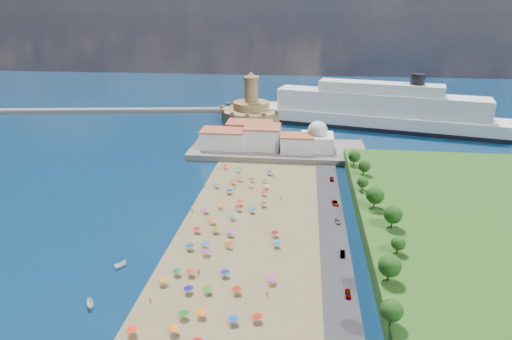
# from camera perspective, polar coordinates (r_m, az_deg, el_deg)

# --- Properties ---
(ground) EXTENTS (700.00, 700.00, 0.00)m
(ground) POSITION_cam_1_polar(r_m,az_deg,el_deg) (157.57, -2.49, -5.87)
(ground) COLOR #071938
(ground) RESTS_ON ground
(terrace) EXTENTS (90.00, 36.00, 3.00)m
(terrace) POSITION_cam_1_polar(r_m,az_deg,el_deg) (223.39, 2.93, 2.71)
(terrace) COLOR #59544C
(terrace) RESTS_ON ground
(jetty) EXTENTS (18.00, 70.00, 2.40)m
(jetty) POSITION_cam_1_polar(r_m,az_deg,el_deg) (258.96, -1.45, 5.19)
(jetty) COLOR #59544C
(jetty) RESTS_ON ground
(breakwater) EXTENTS (199.03, 34.77, 2.60)m
(breakwater) POSITION_cam_1_polar(r_m,az_deg,el_deg) (328.20, -17.68, 7.58)
(breakwater) COLOR #59544C
(breakwater) RESTS_ON ground
(waterfront_buildings) EXTENTS (57.00, 29.00, 11.00)m
(waterfront_buildings) POSITION_cam_1_polar(r_m,az_deg,el_deg) (223.25, -0.39, 4.43)
(waterfront_buildings) COLOR silver
(waterfront_buildings) RESTS_ON terrace
(domed_building) EXTENTS (16.00, 16.00, 15.00)m
(domed_building) POSITION_cam_1_polar(r_m,az_deg,el_deg) (219.04, 8.17, 4.20)
(domed_building) COLOR silver
(domed_building) RESTS_ON terrace
(fortress) EXTENTS (40.00, 40.00, 32.40)m
(fortress) POSITION_cam_1_polar(r_m,az_deg,el_deg) (286.46, -0.63, 7.85)
(fortress) COLOR #A58352
(fortress) RESTS_ON ground
(cruise_ship) EXTENTS (159.61, 60.06, 34.66)m
(cruise_ship) POSITION_cam_1_polar(r_m,az_deg,el_deg) (279.34, 15.94, 7.48)
(cruise_ship) COLOR black
(cruise_ship) RESTS_ON ground
(beach_parasols) EXTENTS (32.77, 115.56, 2.20)m
(beach_parasols) POSITION_cam_1_polar(r_m,az_deg,el_deg) (145.85, -3.67, -7.26)
(beach_parasols) COLOR gray
(beach_parasols) RESTS_ON beach
(beachgoers) EXTENTS (34.17, 97.04, 1.81)m
(beachgoers) POSITION_cam_1_polar(r_m,az_deg,el_deg) (156.70, -3.18, -5.59)
(beachgoers) COLOR tan
(beachgoers) RESTS_ON beach
(moored_boats) EXTENTS (3.93, 22.20, 1.63)m
(moored_boats) POSITION_cam_1_polar(r_m,az_deg,el_deg) (126.28, -19.34, -14.10)
(moored_boats) COLOR white
(moored_boats) RESTS_ON ground
(parked_cars) EXTENTS (2.73, 84.06, 1.40)m
(parked_cars) POSITION_cam_1_polar(r_m,az_deg,el_deg) (155.24, 10.78, -6.12)
(parked_cars) COLOR gray
(parked_cars) RESTS_ON promenade
(hillside_trees) EXTENTS (13.80, 107.32, 7.92)m
(hillside_trees) POSITION_cam_1_polar(r_m,az_deg,el_deg) (145.47, 15.72, -4.58)
(hillside_trees) COLOR #382314
(hillside_trees) RESTS_ON hillside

